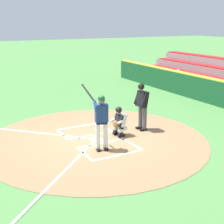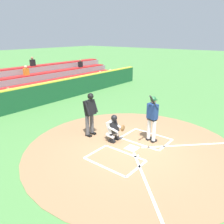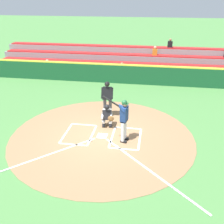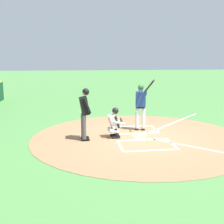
{
  "view_description": "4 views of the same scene",
  "coord_description": "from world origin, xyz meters",
  "views": [
    {
      "loc": [
        -9.97,
        4.69,
        4.16
      ],
      "look_at": [
        0.43,
        -0.89,
        0.81
      ],
      "focal_mm": 52.05,
      "sensor_mm": 36.0,
      "label": 1
    },
    {
      "loc": [
        6.42,
        4.17,
        4.08
      ],
      "look_at": [
        -0.04,
        -1.0,
        1.23
      ],
      "focal_mm": 36.14,
      "sensor_mm": 36.0,
      "label": 2
    },
    {
      "loc": [
        -2.04,
        9.81,
        5.77
      ],
      "look_at": [
        -0.41,
        -0.16,
        1.12
      ],
      "focal_mm": 42.03,
      "sensor_mm": 36.0,
      "label": 3
    },
    {
      "loc": [
        10.09,
        -2.41,
        2.9
      ],
      "look_at": [
        -0.21,
        -1.01,
        0.94
      ],
      "focal_mm": 45.93,
      "sensor_mm": 36.0,
      "label": 4
    }
  ],
  "objects": [
    {
      "name": "ground_plane",
      "position": [
        0.0,
        0.0,
        0.0
      ],
      "size": [
        120.0,
        120.0,
        0.0
      ],
      "primitive_type": "plane",
      "color": "#4C8442"
    },
    {
      "name": "dirt_circle",
      "position": [
        0.0,
        0.0,
        0.01
      ],
      "size": [
        8.0,
        8.0,
        0.01
      ],
      "primitive_type": "cylinder",
      "color": "#99704C",
      "rests_on": "ground"
    },
    {
      "name": "home_plate_and_chalk",
      "position": [
        0.0,
        0.88,
        0.01
      ],
      "size": [
        7.93,
        4.91,
        0.01
      ],
      "color": "white",
      "rests_on": "dirt_circle"
    },
    {
      "name": "batter",
      "position": [
        -0.97,
        0.26,
        1.1
      ],
      "size": [
        1.04,
        0.56,
        2.13
      ],
      "color": "white",
      "rests_on": "ground"
    },
    {
      "name": "catcher",
      "position": [
        -0.07,
        -0.92,
        0.59
      ],
      "size": [
        0.63,
        0.61,
        1.13
      ],
      "color": "black",
      "rests_on": "ground"
    },
    {
      "name": "plate_umpire",
      "position": [
        0.12,
        -2.03,
        1.08
      ],
      "size": [
        0.59,
        0.42,
        1.86
      ],
      "color": "#4C4C51",
      "rests_on": "ground"
    },
    {
      "name": "baseball",
      "position": [
        0.37,
        0.51,
        0.04
      ],
      "size": [
        0.07,
        0.07,
        0.07
      ],
      "primitive_type": "sphere",
      "color": "white",
      "rests_on": "ground"
    },
    {
      "name": "backstop_wall",
      "position": [
        0.0,
        -7.5,
        0.65
      ],
      "size": [
        22.0,
        0.36,
        1.31
      ],
      "color": "#19512D",
      "rests_on": "ground"
    },
    {
      "name": "bleacher_stand",
      "position": [
        -0.01,
        -10.2,
        0.7
      ],
      "size": [
        20.0,
        3.4,
        2.55
      ],
      "color": "gray",
      "rests_on": "ground"
    }
  ]
}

